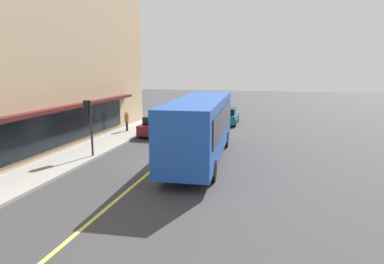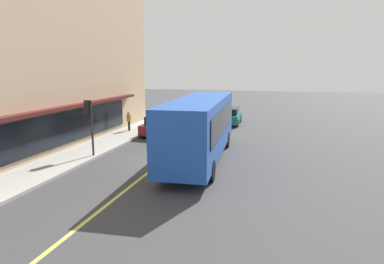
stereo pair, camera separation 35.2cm
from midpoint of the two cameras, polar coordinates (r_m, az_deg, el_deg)
name	(u,v)px [view 2 (the right image)]	position (r m, az deg, el deg)	size (l,w,h in m)	color
ground	(163,161)	(19.40, -4.31, -4.80)	(120.00, 120.00, 0.00)	#38383A
sidewalk	(81,154)	(21.58, -17.52, -3.47)	(80.00, 2.74, 0.15)	#9E9B93
lane_centre_stripe	(163,161)	(19.39, -4.31, -4.78)	(36.00, 0.16, 0.01)	#D8D14C
bus	(201,126)	(19.09, 1.97, 1.09)	(11.24, 3.07, 3.50)	#1E4CAD
traffic_light	(89,114)	(20.35, -16.32, 2.82)	(0.30, 0.52, 3.20)	#2D2D33
car_teal	(230,116)	(31.86, 6.65, 2.65)	(4.34, 1.95, 1.52)	#14666B
car_maroon	(160,125)	(26.76, -4.95, 1.15)	(4.37, 2.00, 1.52)	maroon
pedestrian_at_corner	(129,119)	(27.94, -10.12, 2.10)	(0.34, 0.34, 1.54)	black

